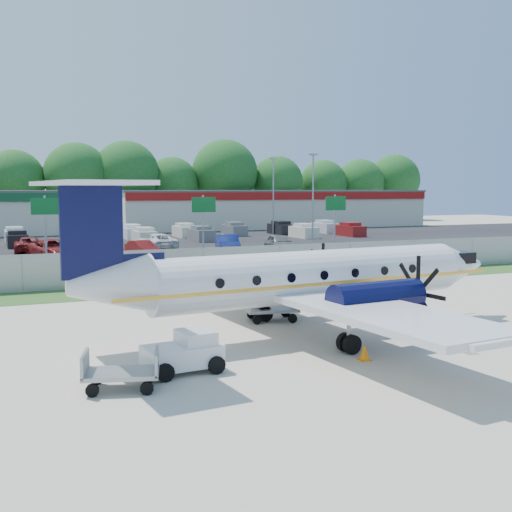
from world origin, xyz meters
name	(u,v)px	position (x,y,z in m)	size (l,w,h in m)	color
ground	(316,330)	(0.00, 0.00, 0.00)	(170.00, 170.00, 0.00)	beige
grass_verge	(214,286)	(0.00, 12.00, 0.01)	(170.00, 4.00, 0.02)	#2D561E
access_road	(179,271)	(0.00, 19.00, 0.01)	(170.00, 8.00, 0.02)	black
parking_lot	(118,246)	(0.00, 40.00, 0.01)	(170.00, 32.00, 0.02)	black
perimeter_fence	(203,265)	(0.00, 14.00, 1.00)	(120.00, 0.06, 1.99)	gray
building_east	(271,209)	(26.00, 61.98, 2.63)	(44.40, 12.40, 5.24)	beige
sign_left	(45,217)	(-8.00, 22.91, 3.61)	(1.80, 0.26, 5.00)	gray
sign_mid	(204,214)	(3.00, 22.91, 3.61)	(1.80, 0.26, 5.00)	gray
sign_right	(335,212)	(14.00, 22.91, 3.61)	(1.80, 0.26, 5.00)	gray
light_pole_ne	(313,191)	(20.00, 38.00, 5.23)	(0.90, 0.35, 9.09)	gray
light_pole_se	(273,191)	(20.00, 48.00, 5.23)	(0.90, 0.35, 9.09)	gray
tree_line	(73,227)	(0.00, 74.00, 0.00)	(112.00, 6.00, 14.00)	#175118
aircraft	(304,277)	(-0.86, -0.60, 2.20)	(18.49, 18.20, 5.69)	silver
pushback_tug	(185,352)	(-6.32, -3.51, 0.58)	(2.36, 1.80, 1.21)	silver
baggage_cart_near	(272,309)	(-0.90, 2.20, 0.52)	(2.32, 1.66, 1.11)	gray
baggage_cart_far	(121,372)	(-8.43, -4.54, 0.49)	(2.28, 1.73, 1.06)	gray
cone_nose	(382,301)	(5.24, 3.24, 0.26)	(0.39, 0.39, 0.56)	orange
cone_port_wing	(365,352)	(-0.69, -4.53, 0.25)	(0.37, 0.37, 0.53)	orange
cone_starboard_wing	(114,296)	(-6.05, 9.44, 0.28)	(0.42, 0.42, 0.59)	orange
road_car_mid	(317,263)	(10.80, 20.02, 0.00)	(1.91, 4.69, 1.36)	silver
parked_car_b	(53,260)	(-7.00, 29.58, 0.00)	(2.62, 5.68, 1.58)	maroon
parked_car_c	(143,257)	(-0.16, 28.99, 0.00)	(1.41, 4.03, 1.33)	maroon
parked_car_d	(228,254)	(7.03, 28.77, 0.00)	(1.72, 4.95, 1.63)	navy
parked_car_e	(279,252)	(11.62, 28.26, 0.00)	(1.83, 4.54, 1.55)	#595B5E
parked_car_f	(29,253)	(-8.37, 35.73, 0.00)	(2.34, 5.08, 1.41)	maroon
parked_car_g	(156,250)	(2.27, 34.19, 0.00)	(2.48, 5.39, 1.50)	silver
far_parking_rows	(109,242)	(0.00, 45.00, 0.00)	(56.00, 10.00, 1.60)	gray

